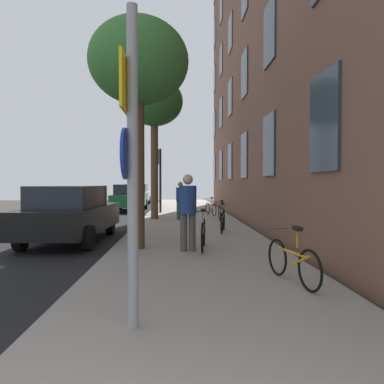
{
  "coord_description": "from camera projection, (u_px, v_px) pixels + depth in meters",
  "views": [
    {
      "loc": [
        0.64,
        -0.62,
        1.71
      ],
      "look_at": [
        1.12,
        12.19,
        1.39
      ],
      "focal_mm": 33.66,
      "sensor_mm": 36.0,
      "label": 1
    }
  ],
  "objects": [
    {
      "name": "bicycle_4",
      "position": [
        211.0,
        208.0,
        17.68
      ],
      "size": [
        0.53,
        1.55,
        0.9
      ],
      "color": "black",
      "rests_on": "sidewalk"
    },
    {
      "name": "ground_plane",
      "position": [
        108.0,
        223.0,
        15.53
      ],
      "size": [
        41.8,
        41.8,
        0.0
      ],
      "primitive_type": "plane",
      "color": "#332D28"
    },
    {
      "name": "sidewalk",
      "position": [
        189.0,
        221.0,
        15.66
      ],
      "size": [
        4.2,
        38.0,
        0.12
      ],
      "primitive_type": "cube",
      "color": "gray",
      "rests_on": "ground"
    },
    {
      "name": "bicycle_1",
      "position": [
        203.0,
        233.0,
        8.65
      ],
      "size": [
        0.42,
        1.7,
        0.98
      ],
      "color": "black",
      "rests_on": "sidewalk"
    },
    {
      "name": "sign_post",
      "position": [
        130.0,
        153.0,
        3.91
      ],
      "size": [
        0.16,
        0.6,
        3.51
      ],
      "color": "gray",
      "rests_on": "sidewalk"
    },
    {
      "name": "bicycle_2",
      "position": [
        223.0,
        220.0,
        11.68
      ],
      "size": [
        0.48,
        1.62,
        0.97
      ],
      "color": "black",
      "rests_on": "sidewalk"
    },
    {
      "name": "road_asphalt",
      "position": [
        59.0,
        223.0,
        15.45
      ],
      "size": [
        7.0,
        38.0,
        0.01
      ],
      "primitive_type": "cube",
      "color": "black",
      "rests_on": "ground"
    },
    {
      "name": "car_1",
      "position": [
        130.0,
        197.0,
        21.98
      ],
      "size": [
        1.87,
        4.34,
        1.62
      ],
      "color": "#19662D",
      "rests_on": "road_asphalt"
    },
    {
      "name": "pedestrian_0",
      "position": [
        188.0,
        207.0,
        8.38
      ],
      "size": [
        0.49,
        0.49,
        1.79
      ],
      "color": "#4C4742",
      "rests_on": "sidewalk"
    },
    {
      "name": "tree_far",
      "position": [
        154.0,
        104.0,
        15.91
      ],
      "size": [
        2.53,
        2.53,
        6.28
      ],
      "color": "brown",
      "rests_on": "sidewalk"
    },
    {
      "name": "car_0",
      "position": [
        71.0,
        213.0,
        10.41
      ],
      "size": [
        2.05,
        4.55,
        1.62
      ],
      "color": "black",
      "rests_on": "road_asphalt"
    },
    {
      "name": "bicycle_3",
      "position": [
        221.0,
        213.0,
        14.69
      ],
      "size": [
        0.42,
        1.71,
        0.91
      ],
      "color": "black",
      "rests_on": "sidewalk"
    },
    {
      "name": "bicycle_0",
      "position": [
        292.0,
        261.0,
        5.7
      ],
      "size": [
        0.5,
        1.59,
        0.92
      ],
      "color": "black",
      "rests_on": "sidewalk"
    },
    {
      "name": "tree_near",
      "position": [
        139.0,
        64.0,
        8.67
      ],
      "size": [
        2.41,
        2.41,
        5.55
      ],
      "color": "#4C3823",
      "rests_on": "sidewalk"
    },
    {
      "name": "pedestrian_1",
      "position": [
        180.0,
        198.0,
        15.61
      ],
      "size": [
        0.51,
        0.51,
        1.65
      ],
      "color": "#33594C",
      "rests_on": "sidewalk"
    },
    {
      "name": "car_2",
      "position": [
        137.0,
        194.0,
        28.17
      ],
      "size": [
        1.93,
        3.97,
        1.62
      ],
      "color": "silver",
      "rests_on": "road_asphalt"
    },
    {
      "name": "traffic_light",
      "position": [
        158.0,
        169.0,
        19.37
      ],
      "size": [
        0.43,
        0.24,
        3.45
      ],
      "color": "black",
      "rests_on": "sidewalk"
    }
  ]
}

